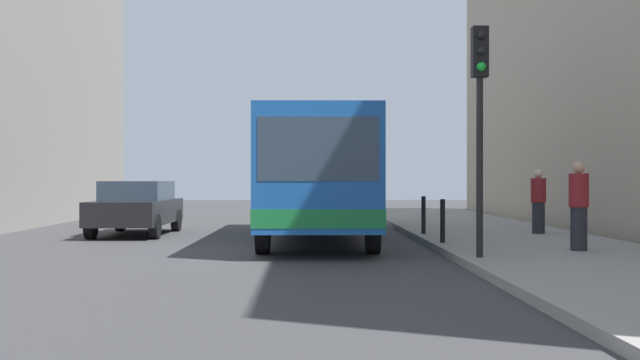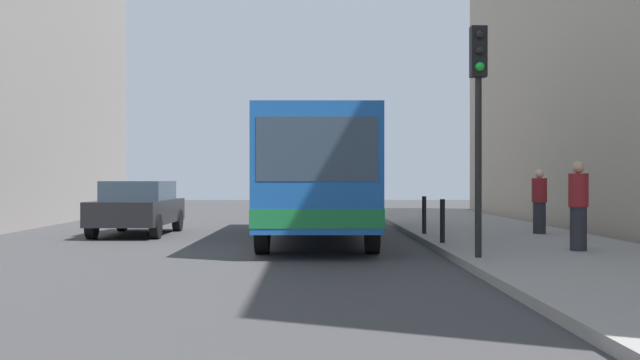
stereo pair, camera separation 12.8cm
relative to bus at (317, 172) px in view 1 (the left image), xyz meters
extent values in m
plane|color=#38383A|center=(-0.75, -3.63, -1.73)|extent=(80.00, 80.00, 0.00)
cube|color=gray|center=(4.65, -3.63, -1.65)|extent=(4.40, 40.00, 0.15)
cube|color=#19519E|center=(0.00, -0.11, 0.02)|extent=(2.62, 11.03, 2.50)
cube|color=#197238|center=(0.00, -0.11, -0.93)|extent=(2.64, 11.05, 0.36)
cube|color=#2D3D4C|center=(-0.06, -5.59, 0.37)|extent=(2.26, 0.08, 1.20)
cube|color=#2D3D4C|center=(0.00, 0.39, 0.37)|extent=(2.62, 9.43, 1.00)
cylinder|color=black|center=(1.09, -4.02, -1.23)|extent=(0.29, 1.00, 1.00)
cylinder|color=black|center=(-1.17, -3.99, -1.23)|extent=(0.29, 1.00, 1.00)
cylinder|color=black|center=(1.17, 3.78, -1.23)|extent=(0.29, 1.00, 1.00)
cylinder|color=black|center=(-1.09, 3.81, -1.23)|extent=(0.29, 1.00, 1.00)
cube|color=black|center=(-4.94, 1.49, -1.09)|extent=(1.87, 4.43, 0.64)
cube|color=#2D3D4C|center=(-4.94, 1.64, -0.51)|extent=(1.64, 2.49, 0.52)
cylinder|color=black|center=(-4.15, -0.02, -1.41)|extent=(0.23, 0.64, 0.64)
cylinder|color=black|center=(-5.79, 0.00, -1.41)|extent=(0.23, 0.64, 0.64)
cylinder|color=black|center=(-4.10, 2.98, -1.41)|extent=(0.23, 0.64, 0.64)
cylinder|color=black|center=(-5.74, 3.00, -1.41)|extent=(0.23, 0.64, 0.64)
cylinder|color=black|center=(2.80, -6.24, 0.02)|extent=(0.12, 0.12, 3.20)
cube|color=black|center=(2.80, -6.24, 2.07)|extent=(0.28, 0.24, 0.90)
sphere|color=black|center=(2.80, -6.37, 2.35)|extent=(0.16, 0.16, 0.16)
sphere|color=black|center=(2.80, -6.37, 2.07)|extent=(0.16, 0.16, 0.16)
sphere|color=green|center=(2.80, -6.37, 1.79)|extent=(0.16, 0.16, 0.16)
cylinder|color=black|center=(2.70, -3.05, -1.10)|extent=(0.11, 0.11, 0.95)
cylinder|color=black|center=(2.70, -0.29, -1.10)|extent=(0.11, 0.11, 0.95)
cylinder|color=#26262D|center=(5.02, -4.97, -1.15)|extent=(0.32, 0.32, 0.85)
cylinder|color=maroon|center=(5.02, -4.97, -0.40)|extent=(0.38, 0.38, 0.65)
sphere|color=tan|center=(5.02, -4.97, 0.04)|extent=(0.23, 0.23, 0.23)
cylinder|color=#26262D|center=(5.62, -0.32, -1.18)|extent=(0.32, 0.32, 0.80)
cylinder|color=maroon|center=(5.62, -0.32, -0.47)|extent=(0.38, 0.38, 0.61)
sphere|color=beige|center=(5.62, -0.32, -0.06)|extent=(0.22, 0.22, 0.22)
camera|label=1|loc=(-0.30, -20.11, -0.17)|focal=44.03mm
camera|label=2|loc=(-0.18, -20.11, -0.17)|focal=44.03mm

